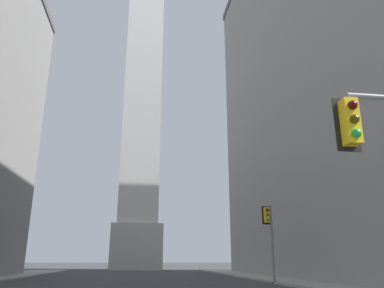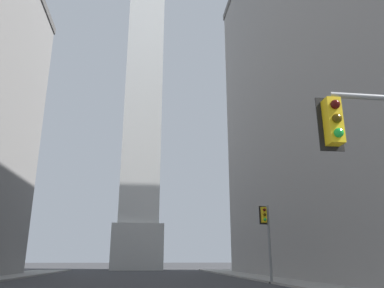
% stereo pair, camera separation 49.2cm
% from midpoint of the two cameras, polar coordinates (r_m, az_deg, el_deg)
% --- Properties ---
extents(sidewalk_right, '(5.00, 73.93, 0.15)m').
position_cam_midpoint_polar(sidewalk_right, '(25.90, 19.85, -19.59)').
color(sidewalk_right, gray).
rests_on(sidewalk_right, ground_plane).
extents(obelisk, '(7.96, 7.96, 69.51)m').
position_cam_midpoint_polar(obelisk, '(70.02, -7.58, 9.72)').
color(obelisk, silver).
rests_on(obelisk, ground_plane).
extents(traffic_light_mid_right, '(0.78, 0.50, 5.38)m').
position_cam_midpoint_polar(traffic_light_mid_right, '(28.06, 11.23, -12.86)').
color(traffic_light_mid_right, slate).
rests_on(traffic_light_mid_right, ground_plane).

